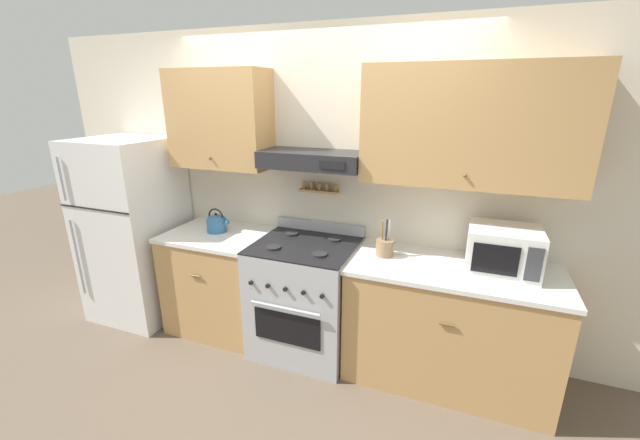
{
  "coord_description": "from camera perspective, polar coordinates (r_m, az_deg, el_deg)",
  "views": [
    {
      "loc": [
        1.13,
        -2.29,
        2.04
      ],
      "look_at": [
        0.14,
        0.28,
        1.15
      ],
      "focal_mm": 22.0,
      "sensor_mm": 36.0,
      "label": 1
    }
  ],
  "objects": [
    {
      "name": "ground_plane",
      "position": [
        3.27,
        -4.37,
        -20.76
      ],
      "size": [
        16.0,
        16.0,
        0.0
      ],
      "primitive_type": "plane",
      "color": "brown"
    },
    {
      "name": "wall_back",
      "position": [
        3.14,
        2.22,
        7.57
      ],
      "size": [
        5.2,
        0.46,
        2.55
      ],
      "color": "beige",
      "rests_on": "ground_plane"
    },
    {
      "name": "counter_left",
      "position": [
        3.65,
        -14.12,
        -8.49
      ],
      "size": [
        0.87,
        0.68,
        0.9
      ],
      "color": "tan",
      "rests_on": "ground_plane"
    },
    {
      "name": "counter_right",
      "position": [
        3.08,
        18.09,
        -14.17
      ],
      "size": [
        1.43,
        0.68,
        0.9
      ],
      "color": "tan",
      "rests_on": "ground_plane"
    },
    {
      "name": "stove_range",
      "position": [
        3.25,
        -2.14,
        -11.09
      ],
      "size": [
        0.78,
        0.73,
        1.01
      ],
      "color": "#ADAFB5",
      "rests_on": "ground_plane"
    },
    {
      "name": "refrigerator",
      "position": [
        4.02,
        -25.38,
        -1.28
      ],
      "size": [
        0.76,
        0.77,
        1.67
      ],
      "color": "white",
      "rests_on": "ground_plane"
    },
    {
      "name": "tea_kettle",
      "position": [
        3.49,
        -14.8,
        -0.39
      ],
      "size": [
        0.22,
        0.17,
        0.21
      ],
      "color": "teal",
      "rests_on": "counter_left"
    },
    {
      "name": "microwave",
      "position": [
        2.87,
        25.07,
        -3.97
      ],
      "size": [
        0.45,
        0.38,
        0.3
      ],
      "color": "white",
      "rests_on": "counter_right"
    },
    {
      "name": "utensil_crock",
      "position": [
        2.92,
        9.39,
        -3.89
      ],
      "size": [
        0.13,
        0.13,
        0.28
      ],
      "color": "#8E7051",
      "rests_on": "counter_right"
    }
  ]
}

